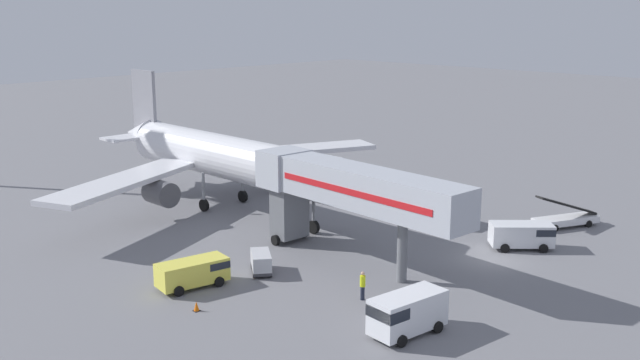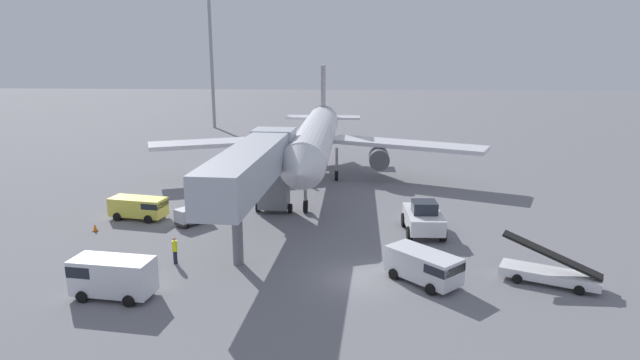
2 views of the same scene
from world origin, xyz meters
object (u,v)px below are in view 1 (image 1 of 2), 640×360
(belt_loader_truck, at_px, (566,218))
(safety_cone_alpha, at_px, (196,306))
(pushback_tug, at_px, (433,208))
(service_van_mid_center, at_px, (406,312))
(service_van_far_right, at_px, (523,234))
(ground_crew_worker_foreground, at_px, (363,285))
(service_van_rear_left, at_px, (194,271))
(baggage_cart_outer_right, at_px, (261,262))
(airplane_at_gate, at_px, (225,158))
(jet_bridge, at_px, (345,189))

(belt_loader_truck, xyz_separation_m, safety_cone_alpha, (-31.99, 8.00, -0.44))
(pushback_tug, relative_size, service_van_mid_center, 1.08)
(belt_loader_truck, distance_m, service_van_far_right, 7.58)
(service_van_mid_center, distance_m, ground_crew_worker_foreground, 5.45)
(service_van_far_right, bearing_deg, ground_crew_worker_foreground, 172.37)
(service_van_mid_center, xyz_separation_m, service_van_rear_left, (-3.83, 14.41, -0.28))
(service_van_far_right, bearing_deg, service_van_rear_left, 152.36)
(service_van_far_right, xyz_separation_m, service_van_mid_center, (-18.25, -2.85, 0.20))
(service_van_mid_center, height_order, safety_cone_alpha, service_van_mid_center)
(ground_crew_worker_foreground, bearing_deg, belt_loader_truck, -4.62)
(baggage_cart_outer_right, distance_m, ground_crew_worker_foreground, 8.29)
(service_van_far_right, height_order, baggage_cart_outer_right, service_van_far_right)
(baggage_cart_outer_right, height_order, safety_cone_alpha, baggage_cart_outer_right)
(service_van_mid_center, height_order, service_van_rear_left, service_van_mid_center)
(pushback_tug, xyz_separation_m, safety_cone_alpha, (-25.51, -0.83, -0.94))
(service_van_far_right, xyz_separation_m, ground_crew_worker_foreground, (-16.13, 2.16, -0.14))
(airplane_at_gate, xyz_separation_m, service_van_far_right, (8.19, -25.48, -3.51))
(airplane_at_gate, distance_m, belt_loader_truck, 30.01)
(service_van_far_right, bearing_deg, baggage_cart_outer_right, 149.11)
(service_van_far_right, height_order, service_van_mid_center, service_van_mid_center)
(airplane_at_gate, relative_size, safety_cone_alpha, 59.66)
(jet_bridge, bearing_deg, safety_cone_alpha, 178.22)
(airplane_at_gate, distance_m, ground_crew_worker_foreground, 24.90)
(jet_bridge, distance_m, service_van_rear_left, 11.97)
(service_van_rear_left, bearing_deg, jet_bridge, -19.48)
(belt_loader_truck, bearing_deg, safety_cone_alpha, 165.96)
(ground_crew_worker_foreground, distance_m, safety_cone_alpha, 10.30)
(service_van_far_right, height_order, ground_crew_worker_foreground, service_van_far_right)
(baggage_cart_outer_right, relative_size, safety_cone_alpha, 4.75)
(jet_bridge, height_order, safety_cone_alpha, jet_bridge)
(airplane_at_gate, height_order, belt_loader_truck, airplane_at_gate)
(service_van_rear_left, bearing_deg, belt_loader_truck, -20.89)
(service_van_mid_center, bearing_deg, service_van_rear_left, 104.87)
(service_van_rear_left, height_order, safety_cone_alpha, service_van_rear_left)
(airplane_at_gate, distance_m, service_van_rear_left, 19.99)
(pushback_tug, distance_m, baggage_cart_outer_right, 18.47)
(service_van_rear_left, bearing_deg, airplane_at_gate, 45.08)
(airplane_at_gate, relative_size, baggage_cart_outer_right, 12.57)
(ground_crew_worker_foreground, bearing_deg, baggage_cart_outer_right, 98.29)
(belt_loader_truck, height_order, ground_crew_worker_foreground, belt_loader_truck)
(pushback_tug, height_order, service_van_mid_center, pushback_tug)
(service_van_far_right, relative_size, safety_cone_alpha, 7.84)
(belt_loader_truck, relative_size, service_van_mid_center, 1.23)
(pushback_tug, xyz_separation_m, service_van_rear_left, (-23.17, 2.49, -0.19))
(ground_crew_worker_foreground, height_order, safety_cone_alpha, ground_crew_worker_foreground)
(belt_loader_truck, height_order, service_van_rear_left, belt_loader_truck)
(jet_bridge, height_order, service_van_far_right, jet_bridge)
(ground_crew_worker_foreground, bearing_deg, safety_cone_alpha, 143.74)
(jet_bridge, relative_size, safety_cone_alpha, 31.10)
(pushback_tug, distance_m, service_van_mid_center, 22.72)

